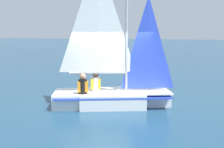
% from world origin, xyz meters
% --- Properties ---
extents(ground_plane, '(260.00, 260.00, 0.00)m').
position_xyz_m(ground_plane, '(0.00, 0.00, 0.00)').
color(ground_plane, navy).
extents(sailboat_main, '(3.22, 4.13, 5.13)m').
position_xyz_m(sailboat_main, '(-0.02, 0.03, 0.67)').
color(sailboat_main, white).
rests_on(sailboat_main, ground_plane).
extents(sailor_helm, '(0.41, 0.42, 1.16)m').
position_xyz_m(sailor_helm, '(-0.11, 0.57, 0.62)').
color(sailor_helm, black).
rests_on(sailor_helm, ground_plane).
extents(sailor_crew, '(0.41, 0.42, 1.16)m').
position_xyz_m(sailor_crew, '(-0.74, 0.71, 0.62)').
color(sailor_crew, black).
rests_on(sailor_crew, ground_plane).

